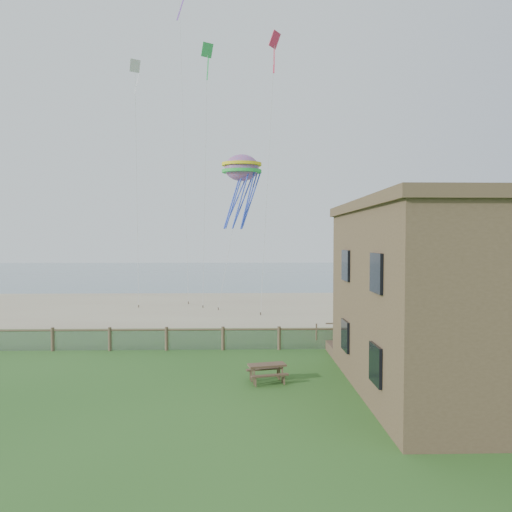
# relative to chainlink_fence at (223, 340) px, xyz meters

# --- Properties ---
(ground) EXTENTS (160.00, 160.00, 0.00)m
(ground) POSITION_rel_chainlink_fence_xyz_m (0.00, -6.00, -0.55)
(ground) COLOR #26521C
(ground) RESTS_ON ground
(sand_beach) EXTENTS (72.00, 20.00, 0.02)m
(sand_beach) POSITION_rel_chainlink_fence_xyz_m (0.00, 16.00, -0.55)
(sand_beach) COLOR tan
(sand_beach) RESTS_ON ground
(ocean) EXTENTS (160.00, 68.00, 0.02)m
(ocean) POSITION_rel_chainlink_fence_xyz_m (0.00, 60.00, -0.55)
(ocean) COLOR slate
(ocean) RESTS_ON ground
(chainlink_fence) EXTENTS (36.20, 0.20, 1.25)m
(chainlink_fence) POSITION_rel_chainlink_fence_xyz_m (0.00, 0.00, 0.00)
(chainlink_fence) COLOR brown
(chainlink_fence) RESTS_ON ground
(motel_deck) EXTENTS (15.00, 2.00, 0.50)m
(motel_deck) POSITION_rel_chainlink_fence_xyz_m (13.00, -1.00, -0.30)
(motel_deck) COLOR brown
(motel_deck) RESTS_ON ground
(picnic_table) EXTENTS (1.75, 1.47, 0.65)m
(picnic_table) POSITION_rel_chainlink_fence_xyz_m (2.08, -5.58, -0.23)
(picnic_table) COLOR brown
(picnic_table) RESTS_ON ground
(octopus_kite) EXTENTS (3.29, 2.49, 6.30)m
(octopus_kite) POSITION_rel_chainlink_fence_xyz_m (0.93, 10.95, 9.24)
(octopus_kite) COLOR #FF2832
(kite_white) EXTENTS (1.62, 1.89, 2.46)m
(kite_white) POSITION_rel_chainlink_fence_xyz_m (-7.26, 11.46, 17.96)
(kite_white) COLOR silver
(kite_purple) EXTENTS (1.62, 2.03, 2.80)m
(kite_purple) POSITION_rel_chainlink_fence_xyz_m (-4.14, 13.58, 24.74)
(kite_purple) COLOR purple
(kite_red) EXTENTS (1.93, 1.81, 2.43)m
(kite_red) POSITION_rel_chainlink_fence_xyz_m (3.20, 7.17, 18.26)
(kite_red) COLOR #DA2645
(kite_green) EXTENTS (1.69, 1.89, 2.35)m
(kite_green) POSITION_rel_chainlink_fence_xyz_m (-1.69, 11.07, 19.16)
(kite_green) COLOR green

